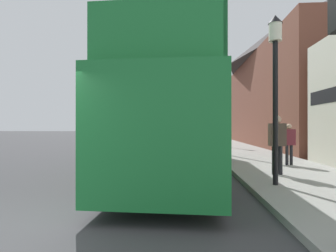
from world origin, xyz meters
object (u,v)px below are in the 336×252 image
Objects in this scene: tour_bus at (177,124)px; pedestrian_third at (289,140)px; pedestrian_second at (277,139)px; lamp_post_third at (211,101)px; lamp_post_nearest at (275,67)px; lamp_post_second at (225,92)px; parked_car_ahead_of_bus at (191,140)px.

tour_bus is 7.04× the size of pedestrian_third.
pedestrian_second is 13.25m from lamp_post_third.
tour_bus is at bearing 131.78° from lamp_post_nearest.
lamp_post_second is (-0.73, 5.77, 2.22)m from pedestrian_second.
lamp_post_second reaches higher than pedestrian_third.
lamp_post_second is (-0.18, 7.23, 0.31)m from lamp_post_nearest.
pedestrian_third is 11.37m from lamp_post_third.
parked_car_ahead_of_bus is at bearing 99.10° from lamp_post_nearest.
tour_bus is 3.48m from pedestrian_second.
pedestrian_second is at bearing -86.88° from lamp_post_third.
pedestrian_third is (4.31, 0.66, -0.64)m from tour_bus.
lamp_post_third reaches higher than tour_bus.
pedestrian_third is 0.33× the size of lamp_post_second.
tour_bus reaches higher than pedestrian_second.
lamp_post_third is at bearing 89.83° from lamp_post_second.
lamp_post_nearest is at bearing -110.59° from pedestrian_second.
lamp_post_second is at bearing -68.73° from parked_car_ahead_of_bus.
tour_bus is 4.40m from pedestrian_third.
tour_bus reaches higher than parked_car_ahead_of_bus.
tour_bus is at bearing 155.40° from pedestrian_second.
lamp_post_third reaches higher than pedestrian_third.
lamp_post_nearest is 14.47m from lamp_post_third.
pedestrian_second is 0.35× the size of lamp_post_third.
lamp_post_nearest is 0.82× the size of lamp_post_third.
lamp_post_second reaches higher than pedestrian_second.
parked_car_ahead_of_bus is 0.85× the size of lamp_post_second.
lamp_post_nearest is at bearing -80.59° from parked_car_ahead_of_bus.
parked_car_ahead_of_bus is at bearing -120.73° from lamp_post_third.
tour_bus is 4.13m from lamp_post_nearest.
pedestrian_third is at bearing -80.20° from lamp_post_third.
lamp_post_second reaches higher than parked_car_ahead_of_bus.
pedestrian_third is at bearing 11.22° from tour_bus.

